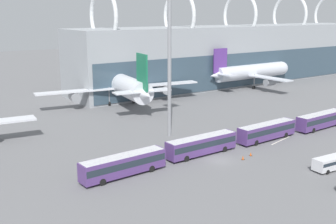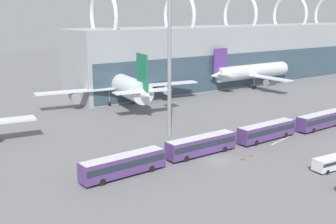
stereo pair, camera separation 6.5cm
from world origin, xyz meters
The scene contains 13 objects.
ground_plane centered at (0.00, 0.00, 0.00)m, with size 440.00×440.00×0.00m, color slate.
terminal_building centered at (58.22, 56.36, 9.86)m, with size 119.44×19.20×30.16m.
airliner_at_gate_far centered at (7.44, 47.23, 5.35)m, with size 43.35×40.53×14.40m.
airliner_parked_remote centered at (52.72, 45.50, 5.02)m, with size 33.53×32.87×12.99m.
shuttle_bus_0 centered at (-16.08, 2.91, 1.87)m, with size 13.56×3.24×3.16m.
shuttle_bus_1 centered at (-0.71, 3.75, 1.87)m, with size 13.49×2.80×3.16m.
shuttle_bus_2 centered at (14.66, 3.33, 1.87)m, with size 13.53×3.03×3.16m.
shuttle_bus_3 centered at (30.03, 2.62, 1.87)m, with size 13.54×3.10×3.16m.
service_van_foreground centered at (10.82, -12.92, 1.24)m, with size 5.98×2.59×2.07m.
floodlight_mast centered at (1.24, 15.99, 21.00)m, with size 3.11×3.11×32.63m.
lane_stripe_1 centered at (16.55, 1.50, 0.00)m, with size 6.95×0.25×0.01m, color silver.
traffic_cone_0 centered at (3.28, -2.02, 0.34)m, with size 0.44×0.44×0.71m.
traffic_cone_1 centered at (5.72, -1.37, 0.30)m, with size 0.44×0.44×0.61m.
Camera 2 is at (-43.72, -48.38, 23.45)m, focal length 45.00 mm.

